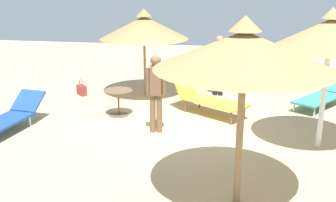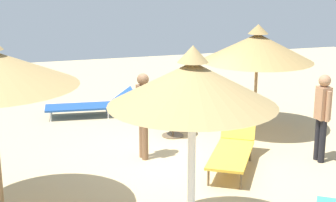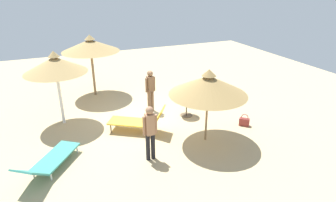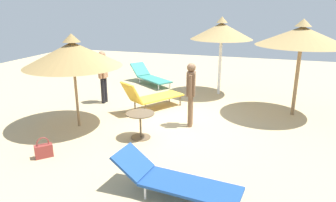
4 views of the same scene
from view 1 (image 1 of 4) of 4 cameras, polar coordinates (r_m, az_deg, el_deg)
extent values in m
cube|color=tan|center=(9.93, 0.59, -3.35)|extent=(24.00, 24.00, 0.10)
cylinder|color=olive|center=(12.07, -3.26, 5.53)|extent=(0.07, 0.07, 2.05)
cone|color=#997A47|center=(11.92, -3.34, 10.16)|extent=(2.57, 2.57, 0.64)
cone|color=#997A47|center=(11.88, -3.37, 12.17)|extent=(0.46, 0.46, 0.22)
cylinder|color=olive|center=(6.18, 9.95, -3.89)|extent=(0.11, 0.11, 2.41)
cone|color=tan|center=(5.87, 10.52, 6.96)|extent=(2.59, 2.59, 0.54)
cone|color=tan|center=(5.82, 10.72, 10.56)|extent=(0.47, 0.47, 0.22)
cylinder|color=white|center=(8.77, 20.81, 1.15)|extent=(0.11, 0.11, 2.33)
cone|color=tan|center=(8.55, 21.62, 8.70)|extent=(2.23, 2.23, 0.58)
cone|color=tan|center=(8.52, 21.90, 11.29)|extent=(0.40, 0.40, 0.22)
cylinder|color=silver|center=(10.21, -18.62, -2.66)|extent=(0.04, 0.04, 0.25)
cylinder|color=silver|center=(10.54, -21.16, -2.32)|extent=(0.04, 0.04, 0.25)
cube|color=#1E478C|center=(10.58, -18.83, 0.04)|extent=(0.74, 0.63, 0.42)
cube|color=gold|center=(10.40, 6.47, -0.15)|extent=(1.80, 1.50, 0.05)
cylinder|color=brown|center=(10.31, 10.57, -1.61)|extent=(0.04, 0.04, 0.34)
cylinder|color=brown|center=(9.85, 8.74, -2.39)|extent=(0.04, 0.04, 0.34)
cylinder|color=brown|center=(11.09, 4.39, -0.06)|extent=(0.04, 0.04, 0.34)
cylinder|color=brown|center=(10.66, 2.44, -0.71)|extent=(0.04, 0.04, 0.34)
cube|color=gold|center=(10.92, 2.27, 2.55)|extent=(0.69, 0.78, 0.63)
cube|color=teal|center=(11.67, 20.05, 0.29)|extent=(1.53, 1.75, 0.05)
cylinder|color=silver|center=(10.99, 19.63, -1.44)|extent=(0.04, 0.04, 0.24)
cylinder|color=silver|center=(11.23, 17.09, -0.82)|extent=(0.04, 0.04, 0.24)
cylinder|color=silver|center=(12.44, 20.29, 0.55)|extent=(0.04, 0.04, 0.24)
cylinder|color=black|center=(12.25, 7.37, 2.78)|extent=(0.13, 0.13, 0.88)
cylinder|color=black|center=(12.27, 6.61, 2.82)|extent=(0.13, 0.13, 0.88)
cube|color=#A57554|center=(12.10, 7.12, 6.33)|extent=(0.27, 0.22, 0.66)
sphere|color=#A57554|center=(12.03, 7.19, 8.43)|extent=(0.24, 0.24, 0.24)
cylinder|color=#A57554|center=(12.09, 7.97, 6.18)|extent=(0.09, 0.09, 0.61)
cylinder|color=#A57554|center=(12.12, 6.25, 6.26)|extent=(0.09, 0.09, 0.61)
cylinder|color=brown|center=(9.22, -1.21, -1.75)|extent=(0.13, 0.13, 0.88)
cylinder|color=brown|center=(9.23, -2.13, -1.73)|extent=(0.13, 0.13, 0.88)
cube|color=brown|center=(9.01, -1.71, 2.89)|extent=(0.28, 0.25, 0.66)
sphere|color=brown|center=(8.92, -1.73, 5.68)|extent=(0.24, 0.24, 0.24)
cylinder|color=brown|center=(9.00, -0.60, 2.73)|extent=(0.09, 0.09, 0.60)
cylinder|color=brown|center=(9.03, -2.81, 2.75)|extent=(0.09, 0.09, 0.60)
cube|color=maroon|center=(12.53, -11.89, 1.48)|extent=(0.39, 0.38, 0.29)
torus|color=maroon|center=(12.48, -11.95, 2.35)|extent=(0.21, 0.20, 0.27)
cylinder|color=brown|center=(10.37, -6.93, 1.46)|extent=(0.72, 0.72, 0.02)
cylinder|color=brown|center=(10.46, -6.87, -0.30)|extent=(0.05, 0.05, 0.64)
cylinder|color=brown|center=(10.56, -6.81, -1.90)|extent=(0.50, 0.50, 0.02)
camera|label=2|loc=(9.87, 63.61, 10.33)|focal=54.90mm
camera|label=3|loc=(19.20, 16.64, 21.40)|focal=30.76mm
camera|label=4|loc=(11.79, -46.63, 11.18)|focal=33.39mm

